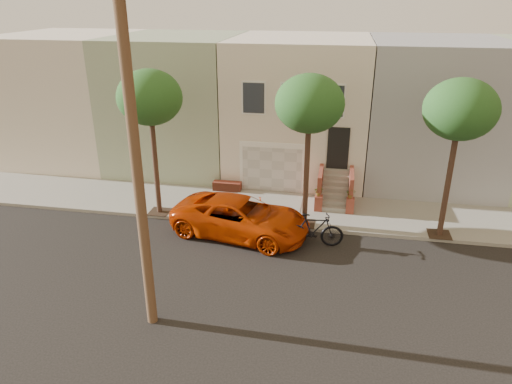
# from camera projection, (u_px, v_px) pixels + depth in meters

# --- Properties ---
(ground) EXTENTS (90.00, 90.00, 0.00)m
(ground) POSITION_uv_depth(u_px,v_px,m) (267.00, 273.00, 16.72)
(ground) COLOR black
(ground) RESTS_ON ground
(sidewalk) EXTENTS (40.00, 3.70, 0.15)m
(sidewalk) POSITION_uv_depth(u_px,v_px,m) (285.00, 209.00, 21.53)
(sidewalk) COLOR gray
(sidewalk) RESTS_ON ground
(house_row) EXTENTS (33.10, 11.70, 7.00)m
(house_row) POSITION_uv_depth(u_px,v_px,m) (300.00, 105.00, 25.43)
(house_row) COLOR beige
(house_row) RESTS_ON sidewalk
(tree_left) EXTENTS (2.70, 2.57, 6.30)m
(tree_left) POSITION_uv_depth(u_px,v_px,m) (150.00, 98.00, 19.11)
(tree_left) COLOR #2D2116
(tree_left) RESTS_ON sidewalk
(tree_mid) EXTENTS (2.70, 2.57, 6.30)m
(tree_mid) POSITION_uv_depth(u_px,v_px,m) (310.00, 105.00, 18.04)
(tree_mid) COLOR #2D2116
(tree_mid) RESTS_ON sidewalk
(tree_right) EXTENTS (2.70, 2.57, 6.30)m
(tree_right) POSITION_uv_depth(u_px,v_px,m) (460.00, 111.00, 17.13)
(tree_right) COLOR #2D2116
(tree_right) RESTS_ON sidewalk
(pickup_truck) EXTENTS (6.04, 3.64, 1.57)m
(pickup_truck) POSITION_uv_depth(u_px,v_px,m) (241.00, 217.00, 19.13)
(pickup_truck) COLOR #B73003
(pickup_truck) RESTS_ON ground
(motorcycle) EXTENTS (2.36, 0.93, 1.38)m
(motorcycle) POSITION_uv_depth(u_px,v_px,m) (314.00, 230.00, 18.30)
(motorcycle) COLOR black
(motorcycle) RESTS_ON ground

